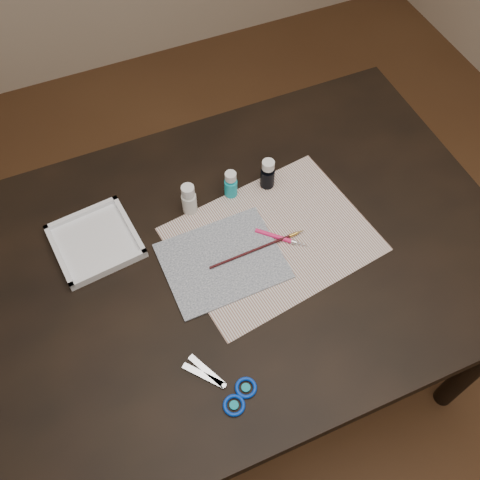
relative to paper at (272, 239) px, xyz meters
name	(u,v)px	position (x,y,z in m)	size (l,w,h in m)	color
ground	(240,363)	(-0.09, 0.00, -0.76)	(3.50, 3.50, 0.02)	#422614
table	(240,318)	(-0.09, 0.00, -0.38)	(1.30, 0.90, 0.75)	black
paper	(272,239)	(0.00, 0.00, 0.00)	(0.46, 0.35, 0.00)	silver
canvas	(222,261)	(-0.14, -0.01, 0.00)	(0.27, 0.22, 0.00)	#131E35
paint_bottle_white	(189,199)	(-0.15, 0.16, 0.04)	(0.04, 0.04, 0.09)	silver
paint_bottle_cyan	(231,184)	(-0.04, 0.17, 0.04)	(0.03, 0.03, 0.08)	#15AEBE
paint_bottle_navy	(268,174)	(0.06, 0.16, 0.04)	(0.04, 0.04, 0.09)	black
paintbrush	(258,248)	(-0.05, -0.02, 0.01)	(0.25, 0.01, 0.01)	black
craft_knife	(282,238)	(0.02, -0.01, 0.01)	(0.14, 0.01, 0.01)	#F01F65
scissors	(216,384)	(-0.26, -0.28, 0.00)	(0.18, 0.09, 0.01)	silver
palette_tray	(95,241)	(-0.40, 0.16, 0.01)	(0.19, 0.19, 0.02)	white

